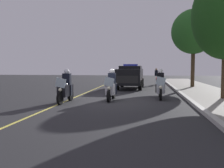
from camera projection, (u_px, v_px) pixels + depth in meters
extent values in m
plane|color=#28282B|center=(112.00, 101.00, 13.03)|extent=(80.00, 80.00, 0.00)
cube|color=#B7B5AD|center=(191.00, 101.00, 12.45)|extent=(48.00, 0.24, 0.15)
cube|color=#E0D14C|center=(68.00, 100.00, 13.37)|extent=(48.00, 0.12, 0.01)
cylinder|color=black|center=(60.00, 98.00, 11.69)|extent=(0.64, 0.14, 0.64)
cylinder|color=black|center=(71.00, 95.00, 13.17)|extent=(0.64, 0.16, 0.64)
cube|color=black|center=(65.00, 90.00, 12.39)|extent=(1.21, 0.47, 0.56)
ellipsoid|color=black|center=(65.00, 85.00, 12.32)|extent=(0.57, 0.34, 0.24)
cube|color=silver|center=(61.00, 83.00, 11.74)|extent=(0.08, 0.56, 0.53)
sphere|color=#F9F4CC|center=(60.00, 90.00, 11.71)|extent=(0.17, 0.17, 0.17)
sphere|color=red|center=(58.00, 84.00, 11.90)|extent=(0.09, 0.09, 0.09)
sphere|color=#1933F2|center=(65.00, 84.00, 11.85)|extent=(0.09, 0.09, 0.09)
cube|color=black|center=(67.00, 79.00, 12.58)|extent=(0.29, 0.41, 0.60)
cube|color=black|center=(70.00, 90.00, 12.53)|extent=(0.18, 0.14, 0.56)
cube|color=black|center=(63.00, 90.00, 12.59)|extent=(0.18, 0.14, 0.56)
sphere|color=silver|center=(67.00, 71.00, 12.53)|extent=(0.28, 0.28, 0.28)
cylinder|color=black|center=(109.00, 96.00, 12.54)|extent=(0.64, 0.14, 0.64)
cylinder|color=black|center=(114.00, 93.00, 14.02)|extent=(0.64, 0.16, 0.64)
cube|color=white|center=(111.00, 89.00, 13.24)|extent=(1.21, 0.47, 0.56)
ellipsoid|color=white|center=(111.00, 84.00, 13.17)|extent=(0.57, 0.34, 0.24)
cube|color=silver|center=(109.00, 82.00, 12.59)|extent=(0.08, 0.56, 0.53)
sphere|color=#F9F4CC|center=(109.00, 88.00, 12.55)|extent=(0.17, 0.17, 0.17)
sphere|color=red|center=(107.00, 83.00, 12.75)|extent=(0.09, 0.09, 0.09)
sphere|color=#1933F2|center=(113.00, 83.00, 12.69)|extent=(0.09, 0.09, 0.09)
cube|color=black|center=(112.00, 78.00, 13.42)|extent=(0.29, 0.41, 0.60)
cube|color=black|center=(115.00, 89.00, 13.37)|extent=(0.18, 0.14, 0.56)
cube|color=black|center=(108.00, 89.00, 13.44)|extent=(0.18, 0.14, 0.56)
sphere|color=white|center=(112.00, 71.00, 13.38)|extent=(0.28, 0.28, 0.28)
cylinder|color=black|center=(161.00, 95.00, 13.18)|extent=(0.64, 0.14, 0.64)
cylinder|color=black|center=(160.00, 92.00, 14.65)|extent=(0.64, 0.16, 0.64)
cube|color=silver|center=(160.00, 88.00, 13.87)|extent=(1.21, 0.47, 0.56)
ellipsoid|color=silver|center=(160.00, 83.00, 13.80)|extent=(0.57, 0.34, 0.24)
cube|color=silver|center=(161.00, 81.00, 13.22)|extent=(0.08, 0.56, 0.53)
sphere|color=#F9F4CC|center=(161.00, 87.00, 13.19)|extent=(0.17, 0.17, 0.17)
sphere|color=red|center=(158.00, 82.00, 13.38)|extent=(0.09, 0.09, 0.09)
sphere|color=#1933F2|center=(164.00, 82.00, 13.33)|extent=(0.09, 0.09, 0.09)
cube|color=black|center=(160.00, 78.00, 14.06)|extent=(0.29, 0.41, 0.60)
cube|color=black|center=(164.00, 88.00, 14.01)|extent=(0.18, 0.14, 0.56)
cube|color=black|center=(157.00, 88.00, 14.07)|extent=(0.18, 0.14, 0.56)
sphere|color=white|center=(160.00, 71.00, 14.01)|extent=(0.28, 0.28, 0.28)
cube|color=black|center=(130.00, 76.00, 20.51)|extent=(4.95, 2.04, 1.24)
cube|color=black|center=(131.00, 68.00, 20.75)|extent=(2.45, 1.81, 0.36)
cube|color=#2633D8|center=(131.00, 65.00, 20.54)|extent=(0.31, 1.21, 0.14)
cube|color=black|center=(127.00, 80.00, 18.16)|extent=(0.16, 1.62, 0.56)
cylinder|color=black|center=(140.00, 85.00, 18.88)|extent=(0.81, 0.30, 0.80)
cylinder|color=black|center=(117.00, 85.00, 19.18)|extent=(0.81, 0.30, 0.80)
cylinder|color=black|center=(142.00, 83.00, 21.92)|extent=(0.81, 0.30, 0.80)
cylinder|color=black|center=(122.00, 83.00, 22.23)|extent=(0.81, 0.30, 0.80)
cylinder|color=black|center=(156.00, 82.00, 23.86)|extent=(0.66, 0.06, 0.66)
cylinder|color=black|center=(156.00, 82.00, 24.94)|extent=(0.66, 0.06, 0.66)
cube|color=red|center=(156.00, 79.00, 24.38)|extent=(1.00, 0.09, 0.36)
cube|color=black|center=(156.00, 73.00, 24.39)|extent=(0.25, 0.33, 0.56)
sphere|color=tan|center=(156.00, 69.00, 24.34)|extent=(0.22, 0.22, 0.22)
cylinder|color=#42301E|center=(224.00, 71.00, 13.25)|extent=(0.30, 0.30, 3.01)
cylinder|color=#42301E|center=(193.00, 68.00, 21.12)|extent=(0.32, 0.32, 3.24)
ellipsoid|color=#286023|center=(194.00, 32.00, 20.90)|extent=(3.75, 3.75, 3.81)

